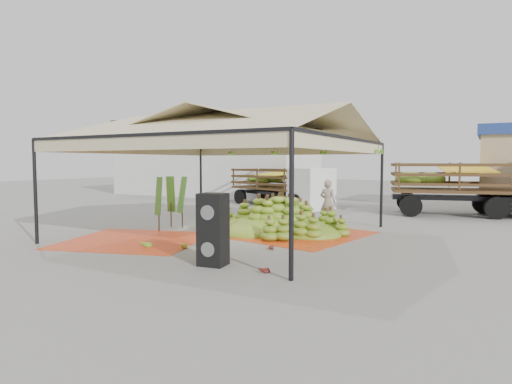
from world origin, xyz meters
The scene contains 17 objects.
ground centered at (0.00, 0.00, 0.00)m, with size 90.00×90.00×0.00m, color slate.
canopy_tent centered at (0.00, 0.00, 3.30)m, with size 8.10×8.10×4.00m.
building_white centered at (-10.00, 14.00, 2.71)m, with size 14.30×6.30×5.40m.
tarp_left centered at (-1.92, -2.26, 0.01)m, with size 3.89×3.71×0.01m, color red.
tarp_right centered at (1.90, 1.12, 0.01)m, with size 3.98×4.18×0.01m, color #E55415.
banana_heap centered at (0.92, 1.39, 0.58)m, with size 5.42×4.45×1.16m, color #4D6F17.
hand_yellow_a centered at (1.52, -2.79, 0.10)m, with size 0.42×0.34×0.19m, color #AE7E22.
hand_yellow_b centered at (0.09, -2.59, 0.11)m, with size 0.49×0.40×0.22m, color #B0A123.
hand_red_a centered at (3.21, -3.70, 0.09)m, with size 0.38×0.31×0.17m, color #561C13.
hand_red_b centered at (2.23, -1.53, 0.09)m, with size 0.38×0.31×0.17m, color maroon.
hand_green centered at (-0.96, -2.80, 0.10)m, with size 0.46×0.38×0.21m, color #42821B.
hanging_bunches centered at (2.60, -0.36, 2.62)m, with size 4.74×0.24×0.20m.
speaker_stack centered at (1.93, -3.70, 0.82)m, with size 0.66×0.59×1.65m.
banana_leaves centered at (-2.38, -0.16, 0.00)m, with size 0.96×1.36×3.70m, color #2A7A20, non-canonical shape.
vendor centered at (2.13, 3.58, 0.85)m, with size 0.62×0.41×1.70m, color gray.
truck_left centered at (-2.20, 9.00, 1.26)m, with size 6.31×3.97×2.05m.
truck_right centered at (7.18, 9.36, 1.47)m, with size 7.33×3.95×2.39m.
Camera 1 is at (7.40, -11.67, 2.35)m, focal length 30.00 mm.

